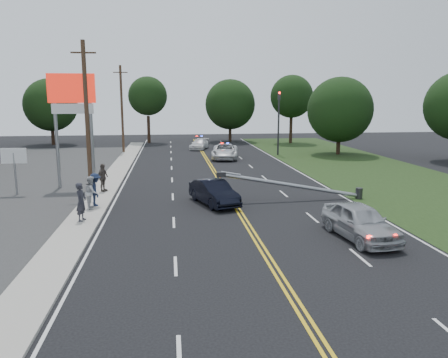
{
  "coord_description": "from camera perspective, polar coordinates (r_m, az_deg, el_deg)",
  "views": [
    {
      "loc": [
        -3.81,
        -17.9,
        6.32
      ],
      "look_at": [
        -0.73,
        6.81,
        1.7
      ],
      "focal_mm": 35.0,
      "sensor_mm": 36.0,
      "label": 1
    }
  ],
  "objects": [
    {
      "name": "emergency_a",
      "position": [
        46.21,
        0.11,
        3.64
      ],
      "size": [
        3.5,
        6.05,
        1.59
      ],
      "primitive_type": "imported",
      "rotation": [
        0.0,
        0.0,
        -0.16
      ],
      "color": "silver",
      "rests_on": "ground"
    },
    {
      "name": "waiting_sedan",
      "position": [
        20.84,
        17.34,
        -5.32
      ],
      "size": [
        2.44,
        4.92,
        1.61
      ],
      "primitive_type": "imported",
      "rotation": [
        0.0,
        0.0,
        0.11
      ],
      "color": "#A1A3A9",
      "rests_on": "ground"
    },
    {
      "name": "utility_pole_far",
      "position": [
        52.19,
        -13.19,
        8.89
      ],
      "size": [
        1.6,
        0.28,
        10.0
      ],
      "color": "#382619",
      "rests_on": "ground"
    },
    {
      "name": "sidewalk",
      "position": [
        28.96,
        -16.06,
        -2.39
      ],
      "size": [
        1.8,
        70.0,
        0.12
      ],
      "primitive_type": "cube",
      "color": "#A49E94",
      "rests_on": "ground"
    },
    {
      "name": "tree_5",
      "position": [
        64.51,
        -21.7,
        8.98
      ],
      "size": [
        7.1,
        7.1,
        8.97
      ],
      "color": "black",
      "rests_on": "ground"
    },
    {
      "name": "bystander_a",
      "position": [
        23.48,
        -18.16,
        -2.84
      ],
      "size": [
        0.63,
        0.81,
        1.98
      ],
      "primitive_type": "imported",
      "rotation": [
        0.0,
        0.0,
        1.34
      ],
      "color": "#27272F",
      "rests_on": "sidewalk"
    },
    {
      "name": "bystander_b",
      "position": [
        25.97,
        -16.93,
        -1.66
      ],
      "size": [
        0.83,
        1.0,
        1.86
      ],
      "primitive_type": "imported",
      "rotation": [
        0.0,
        0.0,
        1.72
      ],
      "color": "#ACADB1",
      "rests_on": "sidewalk"
    },
    {
      "name": "ground",
      "position": [
        19.36,
        4.7,
        -8.58
      ],
      "size": [
        120.0,
        120.0,
        0.0
      ],
      "primitive_type": "plane",
      "color": "black",
      "rests_on": "ground"
    },
    {
      "name": "grass_verge",
      "position": [
        33.44,
        24.25,
        -1.31
      ],
      "size": [
        12.0,
        80.0,
        0.01
      ],
      "primitive_type": "cube",
      "color": "black",
      "rests_on": "ground"
    },
    {
      "name": "crashed_sedan",
      "position": [
        26.28,
        -1.33,
        -1.76
      ],
      "size": [
        2.91,
        4.73,
        1.47
      ],
      "primitive_type": "imported",
      "rotation": [
        0.0,
        0.0,
        0.33
      ],
      "color": "black",
      "rests_on": "ground"
    },
    {
      "name": "small_sign",
      "position": [
        31.84,
        -25.72,
        2.27
      ],
      "size": [
        1.6,
        0.14,
        3.1
      ],
      "color": "gray",
      "rests_on": "ground"
    },
    {
      "name": "fallen_streetlight",
      "position": [
        27.64,
        9.86,
        -0.92
      ],
      "size": [
        9.36,
        0.44,
        1.91
      ],
      "color": "#2D2D30",
      "rests_on": "ground"
    },
    {
      "name": "emergency_b",
      "position": [
        54.92,
        -3.24,
        4.55
      ],
      "size": [
        2.99,
        4.67,
        1.26
      ],
      "primitive_type": "imported",
      "rotation": [
        0.0,
        0.0,
        -0.31
      ],
      "color": "silver",
      "rests_on": "ground"
    },
    {
      "name": "traffic_signal",
      "position": [
        49.45,
        7.15,
        7.98
      ],
      "size": [
        0.28,
        0.41,
        7.05
      ],
      "color": "#2D2D30",
      "rests_on": "ground"
    },
    {
      "name": "tree_8",
      "position": [
        62.96,
        8.84,
        10.59
      ],
      "size": [
        5.97,
        5.97,
        9.54
      ],
      "color": "black",
      "rests_on": "ground"
    },
    {
      "name": "tree_7",
      "position": [
        64.7,
        0.81,
        9.7
      ],
      "size": [
        7.29,
        7.29,
        9.05
      ],
      "color": "black",
      "rests_on": "ground"
    },
    {
      "name": "bystander_d",
      "position": [
        30.44,
        -15.56,
        0.17
      ],
      "size": [
        0.91,
        1.19,
        1.88
      ],
      "primitive_type": "imported",
      "rotation": [
        0.0,
        0.0,
        1.1
      ],
      "color": "#4F453F",
      "rests_on": "sidewalk"
    },
    {
      "name": "pylon_sign",
      "position": [
        32.59,
        -19.21,
        9.37
      ],
      "size": [
        3.2,
        0.35,
        8.0
      ],
      "color": "gray",
      "rests_on": "ground"
    },
    {
      "name": "tree_6",
      "position": [
        63.41,
        -9.94,
        10.61
      ],
      "size": [
        5.44,
        5.44,
        9.34
      ],
      "color": "black",
      "rests_on": "ground"
    },
    {
      "name": "bystander_c",
      "position": [
        26.5,
        -16.46,
        -1.32
      ],
      "size": [
        1.03,
        1.4,
        1.93
      ],
      "primitive_type": "imported",
      "rotation": [
        0.0,
        0.0,
        1.85
      ],
      "color": "#18223C",
      "rests_on": "sidewalk"
    },
    {
      "name": "utility_pole_mid",
      "position": [
        30.41,
        -17.47,
        7.7
      ],
      "size": [
        1.6,
        0.28,
        10.0
      ],
      "color": "#382619",
      "rests_on": "ground"
    },
    {
      "name": "tree_9",
      "position": [
        51.31,
        14.91,
        8.74
      ],
      "size": [
        7.29,
        7.29,
        8.69
      ],
      "color": "black",
      "rests_on": "ground"
    },
    {
      "name": "centerline_yellow",
      "position": [
        28.86,
        0.66,
        -2.12
      ],
      "size": [
        0.36,
        80.0,
        0.0
      ],
      "primitive_type": "cube",
      "color": "gold",
      "rests_on": "ground"
    }
  ]
}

